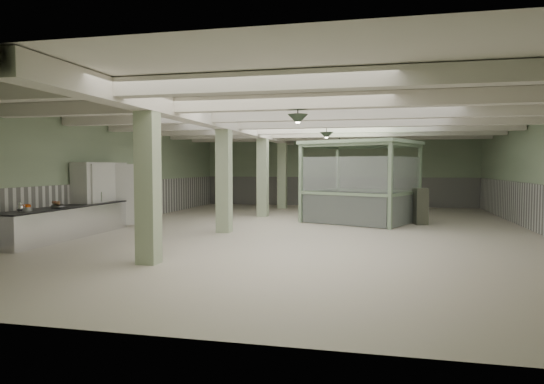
% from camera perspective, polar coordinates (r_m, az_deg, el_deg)
% --- Properties ---
extents(floor, '(20.00, 20.00, 0.00)m').
position_cam_1_polar(floor, '(15.59, 4.32, -4.53)').
color(floor, beige).
rests_on(floor, ground).
extents(ceiling, '(14.00, 20.00, 0.02)m').
position_cam_1_polar(ceiling, '(15.53, 4.38, 8.75)').
color(ceiling, white).
rests_on(ceiling, wall_back).
extents(wall_back, '(14.00, 0.02, 3.60)m').
position_cam_1_polar(wall_back, '(25.39, 7.67, 2.43)').
color(wall_back, '#99B08C').
rests_on(wall_back, floor).
extents(wall_front, '(14.00, 0.02, 3.60)m').
position_cam_1_polar(wall_front, '(5.76, -10.43, 0.55)').
color(wall_front, '#99B08C').
rests_on(wall_front, floor).
extents(wall_left, '(0.02, 20.00, 3.60)m').
position_cam_1_polar(wall_left, '(17.88, -18.45, 2.07)').
color(wall_left, '#99B08C').
rests_on(wall_left, floor).
extents(wainscot_left, '(0.05, 19.90, 1.50)m').
position_cam_1_polar(wainscot_left, '(17.91, -18.33, -1.29)').
color(wainscot_left, silver).
rests_on(wainscot_left, floor).
extents(wainscot_back, '(13.90, 0.05, 1.50)m').
position_cam_1_polar(wainscot_back, '(25.39, 7.65, 0.06)').
color(wainscot_back, silver).
rests_on(wainscot_back, floor).
extents(girder, '(0.45, 19.90, 0.40)m').
position_cam_1_polar(girder, '(16.07, -4.56, 7.77)').
color(girder, silver).
rests_on(girder, ceiling).
extents(beam_a, '(13.90, 0.35, 0.32)m').
position_cam_1_polar(beam_a, '(8.22, -3.49, 12.64)').
color(beam_a, silver).
rests_on(beam_a, ceiling).
extents(beam_b, '(13.90, 0.35, 0.32)m').
position_cam_1_polar(beam_b, '(10.62, 0.36, 10.46)').
color(beam_b, silver).
rests_on(beam_b, ceiling).
extents(beam_c, '(13.90, 0.35, 0.32)m').
position_cam_1_polar(beam_c, '(13.06, 2.75, 9.06)').
color(beam_c, silver).
rests_on(beam_c, ceiling).
extents(beam_d, '(13.90, 0.35, 0.32)m').
position_cam_1_polar(beam_d, '(15.51, 4.38, 8.09)').
color(beam_d, silver).
rests_on(beam_d, ceiling).
extents(beam_e, '(13.90, 0.35, 0.32)m').
position_cam_1_polar(beam_e, '(17.98, 5.55, 7.38)').
color(beam_e, silver).
rests_on(beam_e, ceiling).
extents(beam_f, '(13.90, 0.35, 0.32)m').
position_cam_1_polar(beam_f, '(20.46, 6.44, 6.85)').
color(beam_f, silver).
rests_on(beam_f, ceiling).
extents(beam_g, '(13.90, 0.35, 0.32)m').
position_cam_1_polar(beam_g, '(22.94, 7.14, 6.42)').
color(beam_g, silver).
rests_on(beam_g, ceiling).
extents(column_a, '(0.42, 0.42, 3.60)m').
position_cam_1_polar(column_a, '(10.44, -14.39, 1.58)').
color(column_a, '#ADBF9A').
rests_on(column_a, floor).
extents(column_b, '(0.42, 0.42, 3.60)m').
position_cam_1_polar(column_b, '(15.06, -5.67, 2.07)').
color(column_b, '#ADBF9A').
rests_on(column_b, floor).
extents(column_c, '(0.42, 0.42, 3.60)m').
position_cam_1_polar(column_c, '(19.87, -1.10, 2.30)').
color(column_c, '#ADBF9A').
rests_on(column_c, floor).
extents(column_d, '(0.42, 0.42, 3.60)m').
position_cam_1_polar(column_d, '(23.77, 1.22, 2.42)').
color(column_d, '#ADBF9A').
rests_on(column_d, floor).
extents(pendant_front, '(0.44, 0.44, 0.22)m').
position_cam_1_polar(pendant_front, '(10.48, 3.06, 8.52)').
color(pendant_front, '#2D3C2D').
rests_on(pendant_front, ceiling).
extents(pendant_mid, '(0.44, 0.44, 0.22)m').
position_cam_1_polar(pendant_mid, '(15.92, 6.43, 6.61)').
color(pendant_mid, '#2D3C2D').
rests_on(pendant_mid, ceiling).
extents(pendant_back, '(0.44, 0.44, 0.22)m').
position_cam_1_polar(pendant_back, '(20.88, 7.96, 5.74)').
color(pendant_back, '#2D3C2D').
rests_on(pendant_back, ceiling).
extents(prep_counter, '(0.90, 5.16, 0.91)m').
position_cam_1_polar(prep_counter, '(15.13, -22.96, -3.24)').
color(prep_counter, silver).
rests_on(prep_counter, floor).
extents(pitcher_near, '(0.24, 0.25, 0.25)m').
position_cam_1_polar(pitcher_near, '(13.71, -27.53, -1.58)').
color(pitcher_near, silver).
rests_on(pitcher_near, prep_counter).
extents(pitcher_far, '(0.21, 0.24, 0.28)m').
position_cam_1_polar(pitcher_far, '(15.88, -20.42, -0.80)').
color(pitcher_far, silver).
rests_on(pitcher_far, prep_counter).
extents(veg_colander, '(0.50, 0.50, 0.18)m').
position_cam_1_polar(veg_colander, '(14.58, -23.89, -1.40)').
color(veg_colander, '#3E3F43').
rests_on(veg_colander, prep_counter).
extents(orange_bowl, '(0.34, 0.34, 0.10)m').
position_cam_1_polar(orange_bowl, '(13.85, -26.95, -1.84)').
color(orange_bowl, '#B2B2B7').
rests_on(orange_bowl, prep_counter).
extents(walkin_cooler, '(1.09, 2.35, 2.16)m').
position_cam_1_polar(walkin_cooler, '(16.69, -19.43, -0.48)').
color(walkin_cooler, silver).
rests_on(walkin_cooler, floor).
extents(guard_booth, '(4.58, 4.28, 2.97)m').
position_cam_1_polar(guard_booth, '(18.09, 10.42, 2.70)').
color(guard_booth, '#87A382').
rests_on(guard_booth, floor).
extents(filing_cabinet, '(0.54, 0.67, 1.28)m').
position_cam_1_polar(filing_cabinet, '(17.92, 17.05, -1.61)').
color(filing_cabinet, '#535648').
rests_on(filing_cabinet, floor).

